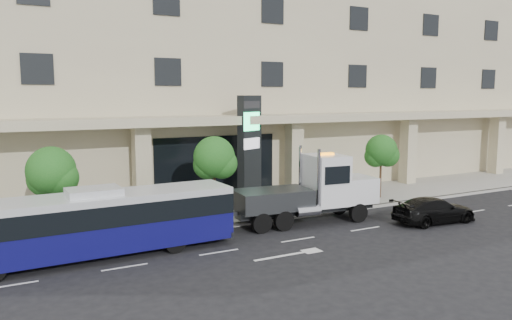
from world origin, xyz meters
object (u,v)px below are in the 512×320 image
at_px(tow_truck, 313,191).
at_px(signage_pylon, 250,150).
at_px(black_sedan, 434,210).
at_px(city_bus, 95,223).

relative_size(tow_truck, signage_pylon, 1.36).
xyz_separation_m(black_sedan, signage_pylon, (-6.76, 8.02, 2.77)).
relative_size(black_sedan, signage_pylon, 0.72).
distance_m(tow_truck, black_sedan, 6.44).
height_order(city_bus, tow_truck, tow_truck).
height_order(tow_truck, black_sedan, tow_truck).
relative_size(city_bus, black_sedan, 2.49).
height_order(city_bus, signage_pylon, signage_pylon).
bearing_deg(city_bus, black_sedan, -9.83).
bearing_deg(signage_pylon, tow_truck, -100.17).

